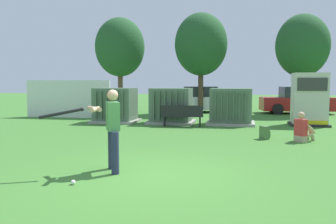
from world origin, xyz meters
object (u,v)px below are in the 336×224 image
object	(u,v)px
park_bench	(182,114)
seated_spectator	(303,130)
parked_car_leftmost	(199,100)
sports_ball	(73,182)
generator_enclosure	(309,100)
transformer_mid_east	(231,107)
parked_car_left_of_center	(297,101)
transformer_west	(115,106)
backpack	(265,133)
batter	(110,126)
transformer_mid_west	(171,106)

from	to	relation	value
park_bench	seated_spectator	world-z (taller)	seated_spectator
parked_car_leftmost	sports_ball	bearing A→B (deg)	-91.20
seated_spectator	generator_enclosure	bearing A→B (deg)	78.04
transformer_mid_east	parked_car_left_of_center	distance (m)	7.56
transformer_west	backpack	distance (m)	7.58
batter	sports_ball	size ratio (longest dim) A/B	19.33
sports_ball	seated_spectator	size ratio (longest dim) A/B	0.09
transformer_west	generator_enclosure	world-z (taller)	generator_enclosure
batter	backpack	xyz separation A→B (m)	(3.46, 5.12, -0.76)
transformer_mid_east	generator_enclosure	world-z (taller)	generator_enclosure
generator_enclosure	seated_spectator	world-z (taller)	generator_enclosure
transformer_mid_east	backpack	world-z (taller)	transformer_mid_east
transformer_west	sports_ball	distance (m)	10.25
transformer_mid_west	sports_ball	size ratio (longest dim) A/B	23.33
generator_enclosure	park_bench	xyz separation A→B (m)	(-5.37, -1.57, -0.60)
transformer_west	seated_spectator	bearing A→B (deg)	-26.72
transformer_mid_east	generator_enclosure	size ratio (longest dim) A/B	0.91
generator_enclosure	sports_ball	world-z (taller)	generator_enclosure
transformer_west	seated_spectator	world-z (taller)	transformer_west
batter	backpack	bearing A→B (deg)	55.94
park_bench	seated_spectator	size ratio (longest dim) A/B	1.89
transformer_mid_east	sports_ball	distance (m)	10.43
generator_enclosure	parked_car_leftmost	xyz separation A→B (m)	(-5.55, 6.17, -0.38)
park_bench	parked_car_left_of_center	bearing A→B (deg)	53.46
transformer_mid_west	backpack	bearing A→B (deg)	-43.78
batter	parked_car_leftmost	distance (m)	15.54
generator_enclosure	sports_ball	xyz separation A→B (m)	(-5.90, -10.43, -1.09)
parked_car_leftmost	generator_enclosure	bearing A→B (deg)	-48.01
transformer_mid_west	sports_ball	bearing A→B (deg)	-89.12
park_bench	parked_car_leftmost	xyz separation A→B (m)	(-0.19, 7.74, 0.22)
transformer_west	parked_car_leftmost	xyz separation A→B (m)	(3.17, 6.77, -0.04)
transformer_mid_east	sports_ball	world-z (taller)	transformer_mid_east
transformer_mid_west	generator_enclosure	size ratio (longest dim) A/B	0.91
transformer_mid_east	batter	bearing A→B (deg)	-103.80
generator_enclosure	backpack	size ratio (longest dim) A/B	5.23
sports_ball	park_bench	bearing A→B (deg)	86.54
park_bench	transformer_mid_east	bearing A→B (deg)	31.29
transformer_mid_west	parked_car_leftmost	xyz separation A→B (m)	(0.50, 6.64, -0.04)
transformer_west	parked_car_leftmost	size ratio (longest dim) A/B	0.49
generator_enclosure	transformer_mid_east	bearing A→B (deg)	-174.08
transformer_west	park_bench	bearing A→B (deg)	-16.07
parked_car_leftmost	transformer_west	bearing A→B (deg)	-115.10
parked_car_leftmost	backpack	bearing A→B (deg)	-71.70
transformer_mid_east	transformer_west	bearing A→B (deg)	-177.27
seated_spectator	parked_car_left_of_center	distance (m)	10.82
generator_enclosure	parked_car_left_of_center	bearing A→B (deg)	86.31
transformer_west	parked_car_leftmost	bearing A→B (deg)	64.90
transformer_west	sports_ball	bearing A→B (deg)	-73.97
batter	parked_car_left_of_center	size ratio (longest dim) A/B	0.40
batter	park_bench	bearing A→B (deg)	88.51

